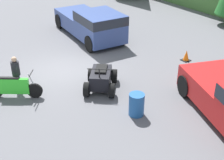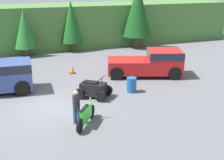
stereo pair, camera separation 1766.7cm
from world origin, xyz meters
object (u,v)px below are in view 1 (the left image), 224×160
at_px(pickup_truck_second, 92,23).
at_px(steel_barrel, 137,105).
at_px(quad_atv, 101,79).
at_px(rider_person, 16,73).
at_px(dirt_bike, 15,87).
at_px(traffic_cone, 186,56).

relative_size(pickup_truck_second, steel_barrel, 6.64).
xyz_separation_m(quad_atv, steel_barrel, (2.38, 0.03, -0.03)).
distance_m(quad_atv, steel_barrel, 2.38).
relative_size(rider_person, steel_barrel, 1.84).
xyz_separation_m(dirt_bike, rider_person, (-0.37, 0.26, 0.41)).
distance_m(pickup_truck_second, steel_barrel, 8.22).
bearing_deg(rider_person, dirt_bike, -85.71).
height_order(pickup_truck_second, traffic_cone, pickup_truck_second).
distance_m(pickup_truck_second, rider_person, 6.85).
bearing_deg(steel_barrel, rider_person, -143.87).
bearing_deg(rider_person, steel_barrel, -13.95).
height_order(pickup_truck_second, quad_atv, pickup_truck_second).
xyz_separation_m(quad_atv, traffic_cone, (0.08, 5.13, -0.22)).
bearing_deg(pickup_truck_second, steel_barrel, -15.21).
bearing_deg(traffic_cone, pickup_truck_second, -157.17).
distance_m(quad_atv, rider_person, 3.52).
distance_m(traffic_cone, steel_barrel, 5.60).
bearing_deg(traffic_cone, rider_person, -102.87).
xyz_separation_m(traffic_cone, steel_barrel, (2.30, -5.11, 0.19)).
xyz_separation_m(rider_person, traffic_cone, (1.86, 8.14, -0.63)).
xyz_separation_m(pickup_truck_second, traffic_cone, (5.41, 2.28, -0.72)).
relative_size(pickup_truck_second, dirt_bike, 3.09).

